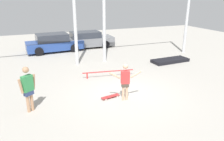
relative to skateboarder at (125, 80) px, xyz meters
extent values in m
plane|color=#B2ADA3|center=(0.22, 0.54, -0.88)|extent=(36.00, 36.00, 0.00)
cylinder|color=#DBAD89|center=(-0.07, 0.02, -0.51)|extent=(0.11, 0.11, 0.73)
cylinder|color=#DBAD89|center=(0.07, -0.02, -0.51)|extent=(0.11, 0.11, 0.73)
cube|color=#4C4238|center=(0.00, 0.00, -0.21)|extent=(0.33, 0.23, 0.16)
cube|color=#DB3838|center=(0.00, 0.00, 0.12)|extent=(0.38, 0.25, 0.53)
sphere|color=#DBAD89|center=(0.00, 0.00, 0.58)|extent=(0.20, 0.20, 0.20)
cylinder|color=#DBAD89|center=(-0.41, 0.10, 0.22)|extent=(0.47, 0.19, 0.31)
cylinder|color=#DBAD89|center=(0.41, -0.10, 0.22)|extent=(0.47, 0.19, 0.31)
cube|color=red|center=(-0.49, 0.39, -0.81)|extent=(0.85, 0.35, 0.01)
cylinder|color=silver|center=(-0.23, 0.54, -0.85)|extent=(0.06, 0.04, 0.05)
cylinder|color=silver|center=(-0.20, 0.33, -0.85)|extent=(0.06, 0.04, 0.05)
cylinder|color=silver|center=(-0.79, 0.45, -0.85)|extent=(0.06, 0.04, 0.05)
cylinder|color=silver|center=(-0.75, 0.24, -0.85)|extent=(0.06, 0.04, 0.05)
cube|color=black|center=(5.03, 3.85, -0.78)|extent=(2.51, 1.04, 0.20)
cylinder|color=red|center=(0.31, 2.77, -0.57)|extent=(2.70, 0.49, 0.06)
cylinder|color=red|center=(-0.79, 2.94, -0.72)|extent=(0.07, 0.07, 0.31)
cylinder|color=red|center=(1.42, 2.59, -0.72)|extent=(0.07, 0.07, 0.31)
cylinder|color=silver|center=(-0.69, 5.60, 2.11)|extent=(0.20, 0.20, 5.98)
cylinder|color=silver|center=(1.14, 5.60, 2.11)|extent=(0.20, 0.20, 5.98)
cylinder|color=silver|center=(7.51, 5.60, 2.11)|extent=(0.20, 0.20, 5.98)
cube|color=#284793|center=(-1.49, 9.56, -0.40)|extent=(4.26, 1.96, 0.63)
cube|color=#2D333D|center=(-1.66, 9.55, 0.20)|extent=(2.38, 1.72, 0.57)
cylinder|color=black|center=(-0.25, 10.47, -0.57)|extent=(0.62, 0.25, 0.61)
cylinder|color=black|center=(-0.16, 8.78, -0.57)|extent=(0.62, 0.25, 0.61)
cylinder|color=black|center=(-2.83, 10.33, -0.57)|extent=(0.62, 0.25, 0.61)
cylinder|color=black|center=(-2.74, 8.64, -0.57)|extent=(0.62, 0.25, 0.61)
cube|color=slate|center=(1.20, 9.89, -0.37)|extent=(4.24, 1.69, 0.68)
cube|color=#2D333D|center=(1.03, 9.89, 0.20)|extent=(2.34, 1.55, 0.47)
cylinder|color=black|center=(2.52, 10.69, -0.58)|extent=(0.61, 0.22, 0.60)
cylinder|color=black|center=(2.50, 9.07, -0.58)|extent=(0.61, 0.22, 0.60)
cylinder|color=black|center=(-0.11, 10.71, -0.58)|extent=(0.61, 0.22, 0.60)
cylinder|color=black|center=(-0.12, 9.09, -0.58)|extent=(0.61, 0.22, 0.60)
cylinder|color=tan|center=(-3.60, 0.52, -0.47)|extent=(0.12, 0.12, 0.82)
cylinder|color=tan|center=(-3.73, 0.42, -0.47)|extent=(0.12, 0.12, 0.82)
cube|color=navy|center=(-3.66, 0.47, -0.13)|extent=(0.37, 0.34, 0.18)
cube|color=#338C4C|center=(-3.66, 0.47, 0.24)|extent=(0.43, 0.38, 0.59)
sphere|color=tan|center=(-3.66, 0.47, 0.75)|extent=(0.23, 0.23, 0.23)
cylinder|color=tan|center=(-3.44, 0.63, 0.22)|extent=(0.18, 0.17, 0.55)
cylinder|color=tan|center=(-3.89, 0.31, 0.22)|extent=(0.18, 0.17, 0.55)
camera|label=1|loc=(-3.53, -7.39, 3.23)|focal=35.00mm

